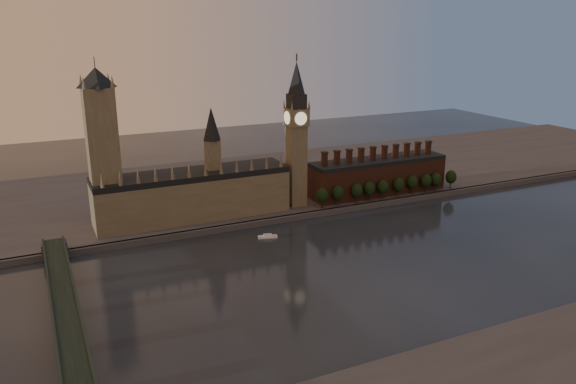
# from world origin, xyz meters

# --- Properties ---
(ground) EXTENTS (900.00, 900.00, 0.00)m
(ground) POSITION_xyz_m (0.00, 0.00, 0.00)
(ground) COLOR black
(ground) RESTS_ON ground
(north_bank) EXTENTS (900.00, 182.00, 4.00)m
(north_bank) POSITION_xyz_m (0.00, 178.04, 2.00)
(north_bank) COLOR #49484E
(north_bank) RESTS_ON ground
(palace_of_westminster) EXTENTS (130.00, 30.30, 74.00)m
(palace_of_westminster) POSITION_xyz_m (-64.41, 114.91, 21.63)
(palace_of_westminster) COLOR #776F54
(palace_of_westminster) RESTS_ON north_bank
(victoria_tower) EXTENTS (24.00, 24.00, 108.00)m
(victoria_tower) POSITION_xyz_m (-120.00, 115.00, 59.09)
(victoria_tower) COLOR #776F54
(victoria_tower) RESTS_ON north_bank
(big_ben) EXTENTS (15.00, 15.00, 107.00)m
(big_ben) POSITION_xyz_m (10.00, 110.00, 56.83)
(big_ben) COLOR #776F54
(big_ben) RESTS_ON north_bank
(chimney_block) EXTENTS (110.00, 25.00, 37.00)m
(chimney_block) POSITION_xyz_m (80.00, 110.00, 17.82)
(chimney_block) COLOR #522C1F
(chimney_block) RESTS_ON north_bank
(embankment_tree_0) EXTENTS (8.60, 8.60, 14.88)m
(embankment_tree_0) POSITION_xyz_m (23.00, 94.25, 13.47)
(embankment_tree_0) COLOR black
(embankment_tree_0) RESTS_ON north_bank
(embankment_tree_1) EXTENTS (8.60, 8.60, 14.88)m
(embankment_tree_1) POSITION_xyz_m (36.22, 95.16, 13.47)
(embankment_tree_1) COLOR black
(embankment_tree_1) RESTS_ON north_bank
(embankment_tree_2) EXTENTS (8.60, 8.60, 14.88)m
(embankment_tree_2) POSITION_xyz_m (51.89, 94.45, 13.47)
(embankment_tree_2) COLOR black
(embankment_tree_2) RESTS_ON north_bank
(embankment_tree_3) EXTENTS (8.60, 8.60, 14.88)m
(embankment_tree_3) POSITION_xyz_m (62.71, 94.63, 13.47)
(embankment_tree_3) COLOR black
(embankment_tree_3) RESTS_ON north_bank
(embankment_tree_4) EXTENTS (8.60, 8.60, 14.88)m
(embankment_tree_4) POSITION_xyz_m (74.35, 94.19, 13.47)
(embankment_tree_4) COLOR black
(embankment_tree_4) RESTS_ON north_bank
(embankment_tree_5) EXTENTS (8.60, 8.60, 14.88)m
(embankment_tree_5) POSITION_xyz_m (88.38, 93.87, 13.47)
(embankment_tree_5) COLOR black
(embankment_tree_5) RESTS_ON north_bank
(embankment_tree_6) EXTENTS (8.60, 8.60, 14.88)m
(embankment_tree_6) POSITION_xyz_m (102.00, 95.47, 13.47)
(embankment_tree_6) COLOR black
(embankment_tree_6) RESTS_ON north_bank
(embankment_tree_7) EXTENTS (8.60, 8.60, 14.88)m
(embankment_tree_7) POSITION_xyz_m (114.21, 93.96, 13.47)
(embankment_tree_7) COLOR black
(embankment_tree_7) RESTS_ON north_bank
(embankment_tree_8) EXTENTS (8.60, 8.60, 14.88)m
(embankment_tree_8) POSITION_xyz_m (123.65, 93.91, 13.47)
(embankment_tree_8) COLOR black
(embankment_tree_8) RESTS_ON north_bank
(embankment_tree_9) EXTENTS (8.60, 8.60, 14.88)m
(embankment_tree_9) POSITION_xyz_m (139.14, 94.34, 13.47)
(embankment_tree_9) COLOR black
(embankment_tree_9) RESTS_ON north_bank
(westminster_bridge) EXTENTS (14.00, 200.00, 11.55)m
(westminster_bridge) POSITION_xyz_m (-155.00, -2.70, 7.44)
(westminster_bridge) COLOR #1D2D27
(westminster_bridge) RESTS_ON ground
(river_boat) EXTENTS (12.52, 6.24, 2.41)m
(river_boat) POSITION_xyz_m (-30.54, 67.51, 0.92)
(river_boat) COLOR silver
(river_boat) RESTS_ON ground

